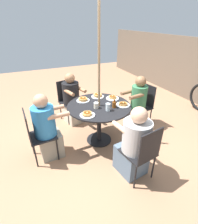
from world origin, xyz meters
The scene contains 19 objects.
ground_plane centered at (0.00, 0.00, 0.00)m, with size 12.00×12.00×0.00m, color #9E7051.
patio_table centered at (0.00, 0.00, 0.63)m, with size 1.13×1.13×0.76m.
umbrella_pole centered at (0.00, 0.00, 1.17)m, with size 0.04×0.04×2.33m, color #846B4C.
patio_chair_north centered at (-0.16, 1.10, 0.52)m, with size 0.46×0.46×0.91m.
diner_north centered at (-0.14, 0.93, 0.53)m, with size 0.38×0.55×1.13m.
patio_chair_east centered at (-1.08, -0.29, 0.52)m, with size 0.50×0.50×0.91m.
diner_east centered at (-0.91, -0.25, 0.51)m, with size 0.56×0.47×1.13m.
patio_chair_south centered at (0.07, -1.11, 0.52)m, with size 0.43×0.43×0.91m.
diner_south centered at (0.06, -0.94, 0.53)m, with size 0.37×0.55×1.15m.
patio_chair_west centered at (1.10, 0.16, 0.52)m, with size 0.46×0.46×0.91m.
diner_west centered at (0.93, 0.14, 0.50)m, with size 0.55×0.45×1.13m.
pancake_plate_a centered at (0.17, 0.39, 0.77)m, with size 0.24×0.24×0.05m.
pancake_plate_b centered at (-0.29, -0.20, 0.78)m, with size 0.24×0.24×0.07m.
pancake_plate_c centered at (0.26, -0.32, 0.78)m, with size 0.24×0.24×0.07m.
pancake_plate_d centered at (-0.35, 0.13, 0.78)m, with size 0.24×0.24×0.07m.
pancake_plate_e centered at (-0.16, 0.36, 0.78)m, with size 0.24×0.24×0.06m.
syrup_bottle centered at (0.18, 0.20, 0.81)m, with size 0.09×0.07×0.15m.
coffee_cup centered at (0.08, -0.09, 0.81)m, with size 0.08×0.08×0.10m.
drinking_glass_a centered at (0.24, 0.06, 0.82)m, with size 0.08×0.08×0.13m, color silver.
Camera 1 is at (2.54, -1.13, 2.12)m, focal length 28.00 mm.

